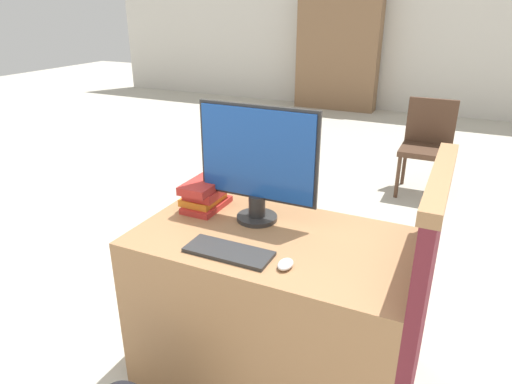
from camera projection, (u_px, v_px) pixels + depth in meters
The scene contains 9 objects.
wall_back at pixel (437, 23), 6.98m from camera, with size 12.00×0.06×2.80m.
desk at pixel (272, 309), 2.12m from camera, with size 1.20×0.71×0.76m.
carrel_divider at pixel (420, 305), 1.81m from camera, with size 0.07×0.76×1.15m.
monitor at pixel (257, 162), 2.02m from camera, with size 0.57×0.19×0.54m.
keyboard at pixel (229, 252), 1.83m from camera, with size 0.36×0.14×0.02m.
mouse at pixel (285, 264), 1.73m from camera, with size 0.06×0.09×0.03m.
book_stack at pixel (205, 194), 2.22m from camera, with size 0.17×0.28×0.14m.
far_chair at pixel (427, 142), 4.25m from camera, with size 0.44×0.44×0.88m.
bookshelf_far at pixel (338, 54), 7.55m from camera, with size 1.36×0.32×1.82m.
Camera 1 is at (0.68, -1.25, 1.70)m, focal length 32.00 mm.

